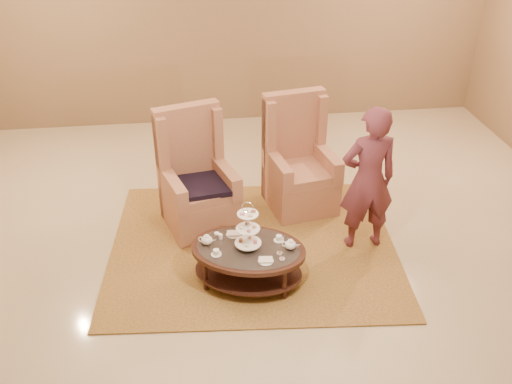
{
  "coord_description": "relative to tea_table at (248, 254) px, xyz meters",
  "views": [
    {
      "loc": [
        -0.7,
        -4.67,
        3.77
      ],
      "look_at": [
        -0.09,
        0.2,
        0.84
      ],
      "focal_mm": 40.0,
      "sensor_mm": 36.0,
      "label": 1
    }
  ],
  "objects": [
    {
      "name": "ground",
      "position": [
        0.21,
        0.16,
        -0.35
      ],
      "size": [
        8.0,
        8.0,
        0.0
      ],
      "primitive_type": "plane",
      "color": "#C6B693",
      "rests_on": "ground"
    },
    {
      "name": "ceiling",
      "position": [
        0.21,
        0.16,
        -0.35
      ],
      "size": [
        8.0,
        8.0,
        0.02
      ],
      "primitive_type": "cube",
      "color": "silver",
      "rests_on": "ground"
    },
    {
      "name": "wall_back",
      "position": [
        0.21,
        4.16,
        1.4
      ],
      "size": [
        8.0,
        0.04,
        3.5
      ],
      "primitive_type": "cube",
      "color": "olive",
      "rests_on": "ground"
    },
    {
      "name": "rug",
      "position": [
        0.12,
        0.59,
        -0.34
      ],
      "size": [
        3.32,
        2.84,
        0.02
      ],
      "rotation": [
        0.0,
        0.0,
        -0.08
      ],
      "color": "#A4833A",
      "rests_on": "ground"
    },
    {
      "name": "tea_table",
      "position": [
        0.0,
        0.0,
        0.0
      ],
      "size": [
        1.32,
        1.09,
        0.96
      ],
      "rotation": [
        0.0,
        0.0,
        -0.3
      ],
      "color": "black",
      "rests_on": "ground"
    },
    {
      "name": "armchair_left",
      "position": [
        -0.46,
        1.17,
        0.12
      ],
      "size": [
        0.95,
        0.97,
        1.39
      ],
      "rotation": [
        0.0,
        0.0,
        0.3
      ],
      "color": "#AF7052",
      "rests_on": "ground"
    },
    {
      "name": "armchair_right",
      "position": [
        0.77,
        1.45,
        0.12
      ],
      "size": [
        0.88,
        0.9,
        1.39
      ],
      "rotation": [
        0.0,
        0.0,
        0.19
      ],
      "color": "#AF7052",
      "rests_on": "ground"
    },
    {
      "name": "person",
      "position": [
        1.32,
        0.49,
        0.48
      ],
      "size": [
        0.62,
        0.42,
        1.65
      ],
      "rotation": [
        0.0,
        0.0,
        3.19
      ],
      "color": "#5C2731",
      "rests_on": "ground"
    }
  ]
}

